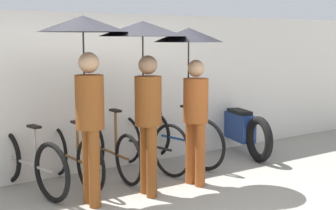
{
  "coord_description": "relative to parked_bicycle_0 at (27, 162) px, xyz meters",
  "views": [
    {
      "loc": [
        -2.86,
        -3.97,
        1.89
      ],
      "look_at": [
        0.62,
        1.17,
        1.0
      ],
      "focal_mm": 50.0,
      "sensor_mm": 36.0,
      "label": 1
    }
  ],
  "objects": [
    {
      "name": "pedestrian_trailing",
      "position": [
        1.88,
        -0.86,
        1.17
      ],
      "size": [
        0.89,
        0.89,
        2.02
      ],
      "rotation": [
        0.0,
        0.0,
        0.12
      ],
      "color": "#9E4C1E",
      "rests_on": "ground"
    },
    {
      "name": "parked_bicycle_4",
      "position": [
        2.31,
        0.06,
        0.02
      ],
      "size": [
        0.51,
        1.83,
        1.01
      ],
      "rotation": [
        0.0,
        0.0,
        1.75
      ],
      "color": "black",
      "rests_on": "ground"
    },
    {
      "name": "back_wall",
      "position": [
        1.15,
        0.44,
        0.75
      ],
      "size": [
        11.55,
        0.12,
        2.24
      ],
      "color": "silver",
      "rests_on": "ground"
    },
    {
      "name": "parked_bicycle_3",
      "position": [
        1.73,
        0.01,
        0.02
      ],
      "size": [
        0.48,
        1.72,
        1.08
      ],
      "rotation": [
        0.0,
        0.0,
        1.75
      ],
      "color": "black",
      "rests_on": "ground"
    },
    {
      "name": "parked_bicycle_1",
      "position": [
        0.58,
        -0.0,
        -0.0
      ],
      "size": [
        0.44,
        1.7,
        0.98
      ],
      "rotation": [
        0.0,
        0.0,
        1.63
      ],
      "color": "black",
      "rests_on": "ground"
    },
    {
      "name": "motorcycle",
      "position": [
        3.56,
        0.04,
        0.03
      ],
      "size": [
        0.78,
        1.98,
        0.92
      ],
      "rotation": [
        0.0,
        0.0,
        1.3
      ],
      "color": "black",
      "rests_on": "ground"
    },
    {
      "name": "pedestrian_center",
      "position": [
        1.18,
        -0.86,
        1.29
      ],
      "size": [
        1.05,
        1.05,
        2.09
      ],
      "rotation": [
        0.0,
        0.0,
        -0.12
      ],
      "color": "brown",
      "rests_on": "ground"
    },
    {
      "name": "parked_bicycle_0",
      "position": [
        0.0,
        0.0,
        0.0
      ],
      "size": [
        0.54,
        1.77,
        0.99
      ],
      "rotation": [
        0.0,
        0.0,
        1.78
      ],
      "color": "black",
      "rests_on": "ground"
    },
    {
      "name": "pedestrian_leading",
      "position": [
        0.46,
        -0.78,
        1.31
      ],
      "size": [
        1.01,
        1.01,
        2.14
      ],
      "rotation": [
        0.0,
        0.0,
        -0.04
      ],
      "color": "brown",
      "rests_on": "ground"
    },
    {
      "name": "parked_bicycle_2",
      "position": [
        1.15,
        0.05,
        -0.01
      ],
      "size": [
        0.44,
        1.73,
        1.02
      ],
      "rotation": [
        0.0,
        0.0,
        1.57
      ],
      "color": "black",
      "rests_on": "ground"
    }
  ]
}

